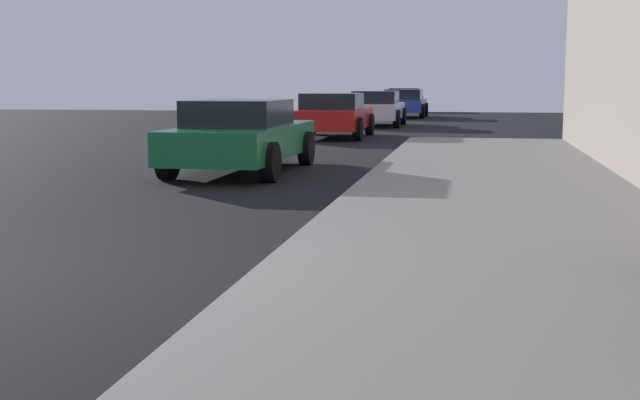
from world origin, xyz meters
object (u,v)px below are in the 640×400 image
(car_green, at_px, (242,135))
(car_white, at_px, (376,108))
(car_black, at_px, (405,99))
(car_red, at_px, (333,115))
(car_blue, at_px, (404,103))

(car_green, height_order, car_white, same)
(car_white, bearing_deg, car_black, 91.15)
(car_red, height_order, car_white, same)
(car_blue, relative_size, car_black, 0.99)
(car_red, relative_size, car_black, 0.98)
(car_green, xyz_separation_m, car_black, (0.13, 33.28, -0.00))
(car_white, xyz_separation_m, car_blue, (0.36, 7.91, 0.00))
(car_white, relative_size, car_blue, 0.97)
(car_white, height_order, car_black, same)
(car_red, relative_size, car_white, 1.02)
(car_green, xyz_separation_m, car_white, (0.47, 16.37, -0.00))
(car_black, bearing_deg, car_green, -90.22)
(car_green, distance_m, car_white, 16.37)
(car_white, distance_m, car_black, 16.92)
(car_red, bearing_deg, car_black, 89.70)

